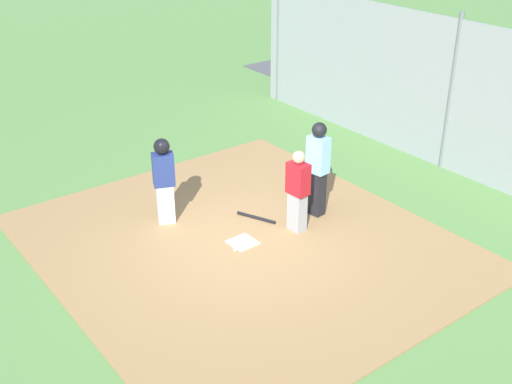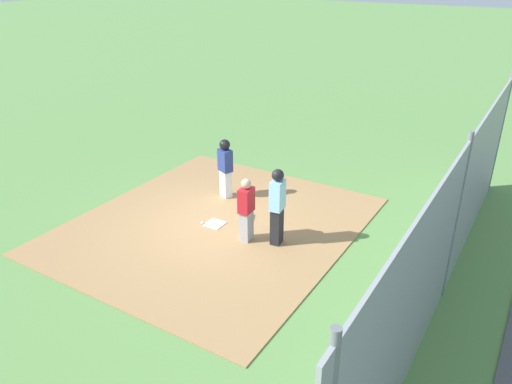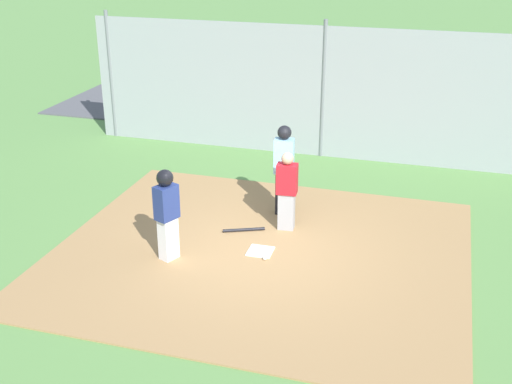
{
  "view_description": "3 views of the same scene",
  "coord_description": "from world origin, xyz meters",
  "px_view_note": "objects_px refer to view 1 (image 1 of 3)",
  "views": [
    {
      "loc": [
        -7.77,
        5.63,
        5.89
      ],
      "look_at": [
        -0.02,
        -0.28,
        0.94
      ],
      "focal_mm": 45.08,
      "sensor_mm": 36.0,
      "label": 1
    },
    {
      "loc": [
        -8.61,
        -6.46,
        5.94
      ],
      "look_at": [
        0.27,
        -1.02,
        1.05
      ],
      "focal_mm": 34.79,
      "sensor_mm": 36.0,
      "label": 2
    },
    {
      "loc": [
        -2.86,
        9.86,
        5.51
      ],
      "look_at": [
        0.38,
        -1.02,
        0.73
      ],
      "focal_mm": 45.72,
      "sensor_mm": 36.0,
      "label": 3
    }
  ],
  "objects_px": {
    "runner": "(164,176)",
    "baseball_bat": "(256,218)",
    "umpire": "(318,167)",
    "baseball": "(236,250)",
    "home_plate": "(243,242)",
    "catcher": "(298,190)"
  },
  "relations": [
    {
      "from": "home_plate",
      "to": "catcher",
      "type": "height_order",
      "value": "catcher"
    },
    {
      "from": "baseball_bat",
      "to": "baseball",
      "type": "bearing_deg",
      "value": -78.54
    },
    {
      "from": "home_plate",
      "to": "runner",
      "type": "bearing_deg",
      "value": 24.54
    },
    {
      "from": "runner",
      "to": "baseball",
      "type": "height_order",
      "value": "runner"
    },
    {
      "from": "catcher",
      "to": "baseball",
      "type": "relative_size",
      "value": 20.71
    },
    {
      "from": "baseball",
      "to": "umpire",
      "type": "bearing_deg",
      "value": -84.66
    },
    {
      "from": "home_plate",
      "to": "runner",
      "type": "distance_m",
      "value": 1.86
    },
    {
      "from": "catcher",
      "to": "home_plate",
      "type": "bearing_deg",
      "value": -15.14
    },
    {
      "from": "umpire",
      "to": "baseball",
      "type": "xyz_separation_m",
      "value": [
        -0.19,
        2.0,
        -0.93
      ]
    },
    {
      "from": "runner",
      "to": "baseball_bat",
      "type": "relative_size",
      "value": 2.07
    },
    {
      "from": "runner",
      "to": "baseball_bat",
      "type": "height_order",
      "value": "runner"
    },
    {
      "from": "umpire",
      "to": "baseball_bat",
      "type": "relative_size",
      "value": 2.29
    },
    {
      "from": "runner",
      "to": "baseball",
      "type": "bearing_deg",
      "value": 37.13
    },
    {
      "from": "home_plate",
      "to": "catcher",
      "type": "bearing_deg",
      "value": -100.99
    },
    {
      "from": "umpire",
      "to": "baseball",
      "type": "height_order",
      "value": "umpire"
    },
    {
      "from": "home_plate",
      "to": "catcher",
      "type": "distance_m",
      "value": 1.33
    },
    {
      "from": "catcher",
      "to": "baseball",
      "type": "height_order",
      "value": "catcher"
    },
    {
      "from": "home_plate",
      "to": "runner",
      "type": "height_order",
      "value": "runner"
    },
    {
      "from": "umpire",
      "to": "runner",
      "type": "distance_m",
      "value": 2.79
    },
    {
      "from": "baseball",
      "to": "home_plate",
      "type": "bearing_deg",
      "value": -59.25
    },
    {
      "from": "umpire",
      "to": "runner",
      "type": "height_order",
      "value": "umpire"
    },
    {
      "from": "umpire",
      "to": "baseball_bat",
      "type": "bearing_deg",
      "value": -33.07
    }
  ]
}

